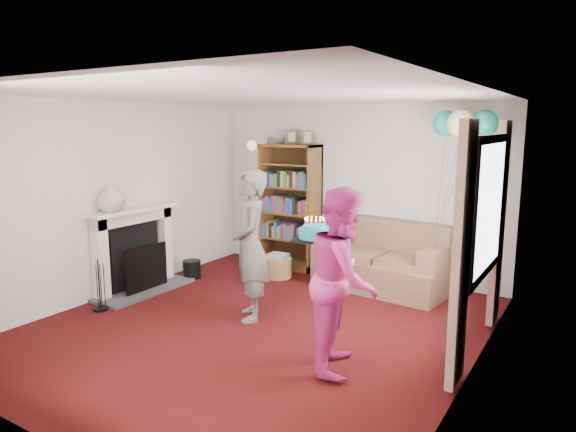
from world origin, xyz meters
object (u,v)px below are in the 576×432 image
Objects in this scene: sofa at (385,263)px; bookcase at (291,208)px; person_striped at (250,246)px; birthday_cake at (315,233)px; person_magenta at (344,279)px.

bookcase is at bearing 177.96° from sofa.
bookcase is 1.77m from sofa.
person_striped reaches higher than birthday_cake.
bookcase is at bearing 20.96° from person_magenta.
person_magenta is 4.32× the size of birthday_cake.
birthday_cake is (0.93, -0.20, 0.28)m from person_striped.
sofa is at bearing -6.03° from person_magenta.
person_striped is 1.52m from person_magenta.
sofa is 1.02× the size of person_magenta.
bookcase is 3.45m from person_magenta.
person_striped is 1.03× the size of person_magenta.
bookcase is 2.26m from person_striped.
bookcase reaches higher than person_magenta.
bookcase is 5.50× the size of birthday_cake.
birthday_cake is at bearing -53.75° from bookcase.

